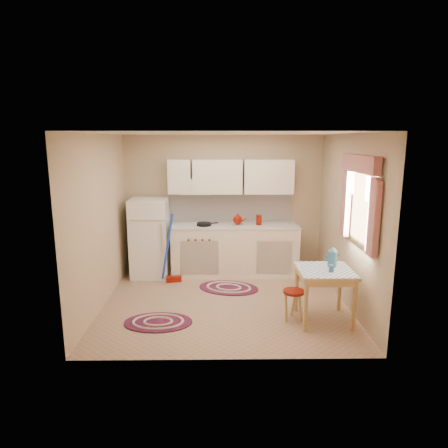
{
  "coord_description": "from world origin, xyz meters",
  "views": [
    {
      "loc": [
        -0.09,
        -5.66,
        2.42
      ],
      "look_at": [
        -0.01,
        0.25,
        1.16
      ],
      "focal_mm": 32.0,
      "sensor_mm": 36.0,
      "label": 1
    }
  ],
  "objects": [
    {
      "name": "broom",
      "position": [
        -0.87,
        0.9,
        0.6
      ],
      "size": [
        0.3,
        0.17,
        1.2
      ],
      "primitive_type": null,
      "rotation": [
        0.0,
        0.0,
        0.2
      ],
      "color": "blue",
      "rests_on": "ground"
    },
    {
      "name": "rug_center",
      "position": [
        0.07,
        0.58,
        0.01
      ],
      "size": [
        1.13,
        0.9,
        0.02
      ],
      "primitive_type": null,
      "rotation": [
        0.0,
        0.0,
        -0.27
      ],
      "color": "maroon",
      "rests_on": "ground"
    },
    {
      "name": "frying_pan",
      "position": [
        -0.35,
        1.25,
        0.94
      ],
      "size": [
        0.34,
        0.34,
        0.05
      ],
      "primitive_type": "cylinder",
      "rotation": [
        0.0,
        0.0,
        0.42
      ],
      "color": "black",
      "rests_on": "countertop"
    },
    {
      "name": "rug_left",
      "position": [
        -0.91,
        -0.68,
        0.01
      ],
      "size": [
        0.92,
        0.62,
        0.02
      ],
      "primitive_type": null,
      "rotation": [
        0.0,
        0.0,
        -0.0
      ],
      "color": "maroon",
      "rests_on": "ground"
    },
    {
      "name": "coffee_pot",
      "position": [
        1.45,
        -0.5,
        0.87
      ],
      "size": [
        0.17,
        0.16,
        0.3
      ],
      "primitive_type": null,
      "rotation": [
        0.0,
        0.0,
        -0.21
      ],
      "color": "#2D678A",
      "rests_on": "table"
    },
    {
      "name": "red_canister",
      "position": [
        0.63,
        1.3,
        1.0
      ],
      "size": [
        0.1,
        0.1,
        0.16
      ],
      "primitive_type": "cylinder",
      "rotation": [
        0.0,
        0.0,
        -0.01
      ],
      "color": "maroon",
      "rests_on": "countertop"
    },
    {
      "name": "stool",
      "position": [
        0.92,
        -0.59,
        0.21
      ],
      "size": [
        0.35,
        0.35,
        0.42
      ],
      "primitive_type": "cylinder",
      "rotation": [
        0.0,
        0.0,
        -0.22
      ],
      "color": "maroon",
      "rests_on": "ground"
    },
    {
      "name": "red_kettle",
      "position": [
        0.25,
        1.3,
        1.01
      ],
      "size": [
        0.22,
        0.21,
        0.19
      ],
      "primitive_type": null,
      "rotation": [
        0.0,
        0.0,
        -0.22
      ],
      "color": "maroon",
      "rests_on": "countertop"
    },
    {
      "name": "fridge",
      "position": [
        -1.31,
        1.25,
        0.7
      ],
      "size": [
        0.65,
        0.6,
        1.4
      ],
      "primitive_type": "cube",
      "color": "white",
      "rests_on": "ground"
    },
    {
      "name": "countertop",
      "position": [
        0.2,
        1.3,
        0.9
      ],
      "size": [
        2.27,
        0.62,
        0.04
      ],
      "primitive_type": "cube",
      "color": "silver",
      "rests_on": "base_cabinets"
    },
    {
      "name": "base_cabinets",
      "position": [
        0.2,
        1.3,
        0.44
      ],
      "size": [
        2.25,
        0.6,
        0.88
      ],
      "primitive_type": "cube",
      "color": "white",
      "rests_on": "ground"
    },
    {
      "name": "mug",
      "position": [
        1.38,
        -0.72,
        0.77
      ],
      "size": [
        0.09,
        0.09,
        0.1
      ],
      "primitive_type": "cylinder",
      "rotation": [
        0.0,
        0.0,
        0.35
      ],
      "color": "#2D678A",
      "rests_on": "table"
    },
    {
      "name": "table",
      "position": [
        1.33,
        -0.62,
        0.36
      ],
      "size": [
        0.72,
        0.72,
        0.72
      ],
      "primitive_type": "cube",
      "color": "#DCB06E",
      "rests_on": "ground"
    },
    {
      "name": "room_shell",
      "position": [
        0.16,
        0.24,
        1.6
      ],
      "size": [
        3.64,
        3.6,
        2.52
      ],
      "color": "tan",
      "rests_on": "ground"
    }
  ]
}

